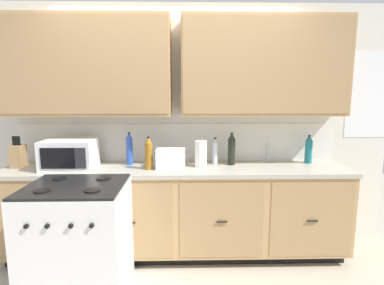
{
  "coord_description": "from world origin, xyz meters",
  "views": [
    {
      "loc": [
        0.09,
        -2.66,
        1.65
      ],
      "look_at": [
        0.15,
        0.27,
        1.17
      ],
      "focal_mm": 28.84,
      "sensor_mm": 36.0,
      "label": 1
    }
  ],
  "objects_px": {
    "microwave": "(70,154)",
    "toaster": "(171,158)",
    "bottle_clear": "(215,151)",
    "bottle_amber": "(149,153)",
    "knife_block": "(18,156)",
    "paper_towel_roll": "(201,154)",
    "bottle_blue": "(129,149)",
    "bottle_teal": "(309,149)",
    "stove_range": "(79,241)",
    "bottle_dark": "(232,149)"
  },
  "relations": [
    {
      "from": "knife_block",
      "to": "paper_towel_roll",
      "type": "xyz_separation_m",
      "value": [
        1.79,
        -0.02,
        0.01
      ]
    },
    {
      "from": "stove_range",
      "to": "bottle_clear",
      "type": "bearing_deg",
      "value": 33.52
    },
    {
      "from": "toaster",
      "to": "bottle_teal",
      "type": "relative_size",
      "value": 0.95
    },
    {
      "from": "bottle_dark",
      "to": "toaster",
      "type": "bearing_deg",
      "value": -167.52
    },
    {
      "from": "stove_range",
      "to": "paper_towel_roll",
      "type": "height_order",
      "value": "paper_towel_roll"
    },
    {
      "from": "microwave",
      "to": "toaster",
      "type": "distance_m",
      "value": 0.97
    },
    {
      "from": "stove_range",
      "to": "bottle_clear",
      "type": "relative_size",
      "value": 3.48
    },
    {
      "from": "toaster",
      "to": "microwave",
      "type": "bearing_deg",
      "value": 179.91
    },
    {
      "from": "toaster",
      "to": "bottle_clear",
      "type": "bearing_deg",
      "value": 21.98
    },
    {
      "from": "stove_range",
      "to": "bottle_amber",
      "type": "xyz_separation_m",
      "value": [
        0.51,
        0.55,
        0.61
      ]
    },
    {
      "from": "toaster",
      "to": "paper_towel_roll",
      "type": "relative_size",
      "value": 1.08
    },
    {
      "from": "stove_range",
      "to": "bottle_dark",
      "type": "height_order",
      "value": "bottle_dark"
    },
    {
      "from": "knife_block",
      "to": "paper_towel_roll",
      "type": "relative_size",
      "value": 1.19
    },
    {
      "from": "bottle_clear",
      "to": "microwave",
      "type": "bearing_deg",
      "value": -172.8
    },
    {
      "from": "stove_range",
      "to": "toaster",
      "type": "height_order",
      "value": "toaster"
    },
    {
      "from": "stove_range",
      "to": "bottle_teal",
      "type": "relative_size",
      "value": 3.23
    },
    {
      "from": "paper_towel_roll",
      "to": "bottle_clear",
      "type": "relative_size",
      "value": 0.95
    },
    {
      "from": "microwave",
      "to": "knife_block",
      "type": "distance_m",
      "value": 0.53
    },
    {
      "from": "knife_block",
      "to": "bottle_dark",
      "type": "relative_size",
      "value": 0.94
    },
    {
      "from": "stove_range",
      "to": "bottle_teal",
      "type": "xyz_separation_m",
      "value": [
        2.14,
        0.78,
        0.6
      ]
    },
    {
      "from": "microwave",
      "to": "toaster",
      "type": "bearing_deg",
      "value": -0.09
    },
    {
      "from": "bottle_blue",
      "to": "paper_towel_roll",
      "type": "bearing_deg",
      "value": -8.76
    },
    {
      "from": "knife_block",
      "to": "bottle_dark",
      "type": "distance_m",
      "value": 2.11
    },
    {
      "from": "bottle_blue",
      "to": "bottle_amber",
      "type": "xyz_separation_m",
      "value": [
        0.22,
        -0.2,
        -0.01
      ]
    },
    {
      "from": "microwave",
      "to": "stove_range",
      "type": "bearing_deg",
      "value": -67.0
    },
    {
      "from": "knife_block",
      "to": "bottle_amber",
      "type": "distance_m",
      "value": 1.3
    },
    {
      "from": "toaster",
      "to": "bottle_teal",
      "type": "xyz_separation_m",
      "value": [
        1.42,
        0.19,
        0.05
      ]
    },
    {
      "from": "bottle_clear",
      "to": "bottle_amber",
      "type": "height_order",
      "value": "bottle_amber"
    },
    {
      "from": "knife_block",
      "to": "paper_towel_roll",
      "type": "bearing_deg",
      "value": -0.66
    },
    {
      "from": "paper_towel_roll",
      "to": "bottle_blue",
      "type": "xyz_separation_m",
      "value": [
        -0.72,
        0.11,
        0.03
      ]
    },
    {
      "from": "bottle_blue",
      "to": "bottle_teal",
      "type": "bearing_deg",
      "value": 0.97
    },
    {
      "from": "paper_towel_roll",
      "to": "stove_range",
      "type": "bearing_deg",
      "value": -147.65
    },
    {
      "from": "toaster",
      "to": "bottle_amber",
      "type": "xyz_separation_m",
      "value": [
        -0.21,
        -0.04,
        0.06
      ]
    },
    {
      "from": "bottle_clear",
      "to": "bottle_amber",
      "type": "relative_size",
      "value": 0.86
    },
    {
      "from": "stove_range",
      "to": "microwave",
      "type": "bearing_deg",
      "value": 113.0
    },
    {
      "from": "microwave",
      "to": "bottle_clear",
      "type": "relative_size",
      "value": 1.76
    },
    {
      "from": "stove_range",
      "to": "toaster",
      "type": "bearing_deg",
      "value": 39.48
    },
    {
      "from": "bottle_dark",
      "to": "bottle_clear",
      "type": "bearing_deg",
      "value": 164.2
    },
    {
      "from": "bottle_dark",
      "to": "knife_block",
      "type": "bearing_deg",
      "value": -178.24
    },
    {
      "from": "bottle_teal",
      "to": "knife_block",
      "type": "bearing_deg",
      "value": -177.62
    },
    {
      "from": "toaster",
      "to": "paper_towel_roll",
      "type": "height_order",
      "value": "paper_towel_roll"
    },
    {
      "from": "toaster",
      "to": "bottle_clear",
      "type": "distance_m",
      "value": 0.48
    },
    {
      "from": "stove_range",
      "to": "bottle_dark",
      "type": "bearing_deg",
      "value": 28.69
    },
    {
      "from": "toaster",
      "to": "bottle_dark",
      "type": "height_order",
      "value": "bottle_dark"
    },
    {
      "from": "microwave",
      "to": "toaster",
      "type": "xyz_separation_m",
      "value": [
        0.97,
        -0.0,
        -0.04
      ]
    },
    {
      "from": "microwave",
      "to": "bottle_clear",
      "type": "bearing_deg",
      "value": 7.2
    },
    {
      "from": "paper_towel_roll",
      "to": "bottle_teal",
      "type": "distance_m",
      "value": 1.14
    },
    {
      "from": "paper_towel_roll",
      "to": "bottle_amber",
      "type": "relative_size",
      "value": 0.82
    },
    {
      "from": "toaster",
      "to": "bottle_dark",
      "type": "relative_size",
      "value": 0.85
    },
    {
      "from": "bottle_teal",
      "to": "bottle_amber",
      "type": "xyz_separation_m",
      "value": [
        -1.63,
        -0.23,
        0.01
      ]
    }
  ]
}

